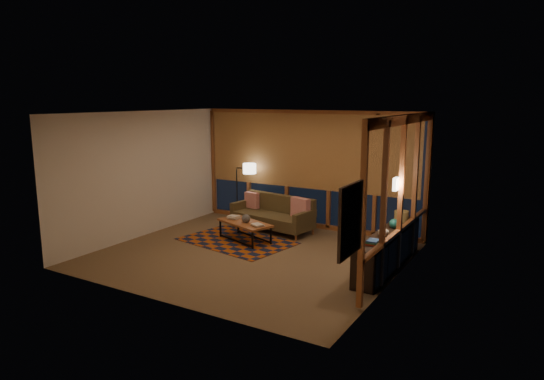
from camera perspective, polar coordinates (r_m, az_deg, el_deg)
The scene contains 21 objects.
floor at distance 9.42m, azimuth -2.52°, elevation -7.60°, with size 5.50×5.00×0.01m, color brown.
ceiling at distance 8.94m, azimuth -2.66°, elevation 9.04°, with size 5.50×5.00×0.01m, color white.
walls at distance 9.08m, azimuth -2.59°, elevation 0.50°, with size 5.51×5.01×2.70m.
window_wall_back at distance 11.17m, azimuth 4.22°, elevation 2.43°, with size 5.30×0.16×2.60m, color #A7643A, non-canonical shape.
window_wall_right at distance 8.54m, azimuth 14.96°, elevation -0.53°, with size 0.16×3.70×2.60m, color #A7643A, non-canonical shape.
wall_art at distance 6.23m, azimuth 9.15°, elevation -3.51°, with size 0.06×0.74×0.94m, color red, non-canonical shape.
wall_sconce at distance 8.38m, azimuth 14.36°, elevation 0.68°, with size 0.12×0.18×0.22m, color white, non-canonical shape.
sofa at distance 10.96m, azimuth 0.01°, elevation -2.83°, with size 1.90×0.77×0.78m, color brown, non-canonical shape.
pillow_left at distance 11.47m, azimuth -2.38°, elevation -1.27°, with size 0.37×0.12×0.37m, color red, non-canonical shape.
pillow_right at distance 10.63m, azimuth 3.36°, elevation -2.00°, with size 0.46×0.15×0.46m, color red, non-canonical shape.
area_rug at distance 10.27m, azimuth -4.19°, elevation -6.01°, with size 2.27×1.51×0.01m, color #A2440F.
coffee_table at distance 10.24m, azimuth -3.20°, elevation -4.88°, with size 1.24×0.57×0.41m, color #A7643A, non-canonical shape.
book_stack_a at distance 10.45m, azimuth -4.56°, elevation -3.19°, with size 0.27×0.21×0.08m, color beige, non-canonical shape.
book_stack_b at distance 9.85m, azimuth -1.69°, elevation -4.13°, with size 0.23×0.18×0.05m, color beige, non-canonical shape.
ceramic_pot at distance 10.11m, azimuth -3.08°, elevation -3.34°, with size 0.18×0.18×0.18m, color black.
floor_lamp at distance 11.77m, azimuth -4.16°, elevation -0.24°, with size 0.48×0.31×1.44m, color black, non-canonical shape.
bookshelf at distance 8.87m, azimuth 13.51°, elevation -6.85°, with size 0.40×2.64×0.66m, color black, non-canonical shape.
basket at distance 9.54m, azimuth 14.99°, elevation -2.99°, with size 0.27×0.27×0.20m, color #AA8B50.
teal_bowl at distance 9.01m, azimuth 14.14°, elevation -3.86°, with size 0.17×0.17×0.17m, color #1B665D.
vase at distance 8.45m, azimuth 12.98°, elevation -4.69°, with size 0.19×0.19×0.19m, color tan.
shelf_book_stack at distance 7.98m, azimuth 11.81°, elevation -6.00°, with size 0.18×0.26×0.08m, color beige, non-canonical shape.
Camera 1 is at (4.88, -7.49, 2.98)m, focal length 32.00 mm.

